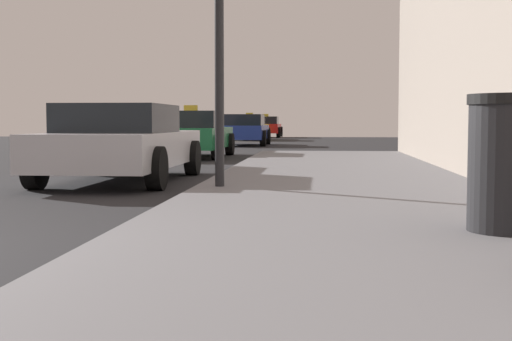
{
  "coord_description": "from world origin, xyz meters",
  "views": [
    {
      "loc": [
        3.63,
        -4.44,
        1.0
      ],
      "look_at": [
        3.06,
        1.97,
        0.56
      ],
      "focal_mm": 50.08,
      "sensor_mm": 36.0,
      "label": 1
    }
  ],
  "objects_px": {
    "trash_bin": "(510,163)",
    "car_silver": "(122,143)",
    "car_green": "(192,134)",
    "car_yellow": "(250,128)",
    "car_blue": "(244,130)",
    "car_red": "(266,127)"
  },
  "relations": [
    {
      "from": "trash_bin",
      "to": "car_silver",
      "type": "relative_size",
      "value": 0.23
    },
    {
      "from": "car_green",
      "to": "car_yellow",
      "type": "bearing_deg",
      "value": 90.56
    },
    {
      "from": "car_green",
      "to": "car_blue",
      "type": "xyz_separation_m",
      "value": [
        0.43,
        9.71,
        -0.0
      ]
    },
    {
      "from": "car_silver",
      "to": "car_yellow",
      "type": "bearing_deg",
      "value": 90.94
    },
    {
      "from": "trash_bin",
      "to": "car_blue",
      "type": "relative_size",
      "value": 0.26
    },
    {
      "from": "car_blue",
      "to": "car_red",
      "type": "distance_m",
      "value": 14.72
    },
    {
      "from": "car_green",
      "to": "car_red",
      "type": "distance_m",
      "value": 24.43
    },
    {
      "from": "trash_bin",
      "to": "car_red",
      "type": "xyz_separation_m",
      "value": [
        -4.75,
        38.2,
        -0.04
      ]
    },
    {
      "from": "car_silver",
      "to": "car_red",
      "type": "distance_m",
      "value": 32.33
    },
    {
      "from": "car_blue",
      "to": "trash_bin",
      "type": "bearing_deg",
      "value": -79.11
    },
    {
      "from": "car_silver",
      "to": "car_red",
      "type": "xyz_separation_m",
      "value": [
        -0.04,
        32.33,
        -0.0
      ]
    },
    {
      "from": "trash_bin",
      "to": "car_yellow",
      "type": "bearing_deg",
      "value": 99.1
    },
    {
      "from": "trash_bin",
      "to": "car_red",
      "type": "relative_size",
      "value": 0.25
    },
    {
      "from": "car_green",
      "to": "car_yellow",
      "type": "height_order",
      "value": "same"
    },
    {
      "from": "trash_bin",
      "to": "car_red",
      "type": "bearing_deg",
      "value": 97.08
    },
    {
      "from": "car_yellow",
      "to": "car_red",
      "type": "height_order",
      "value": "same"
    },
    {
      "from": "car_silver",
      "to": "car_yellow",
      "type": "distance_m",
      "value": 26.16
    },
    {
      "from": "car_silver",
      "to": "car_green",
      "type": "xyz_separation_m",
      "value": [
        -0.25,
        7.91,
        -0.0
      ]
    },
    {
      "from": "car_blue",
      "to": "car_green",
      "type": "bearing_deg",
      "value": -92.54
    },
    {
      "from": "car_blue",
      "to": "car_yellow",
      "type": "bearing_deg",
      "value": 94.08
    },
    {
      "from": "car_silver",
      "to": "car_blue",
      "type": "distance_m",
      "value": 17.62
    },
    {
      "from": "trash_bin",
      "to": "car_yellow",
      "type": "height_order",
      "value": "car_yellow"
    }
  ]
}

